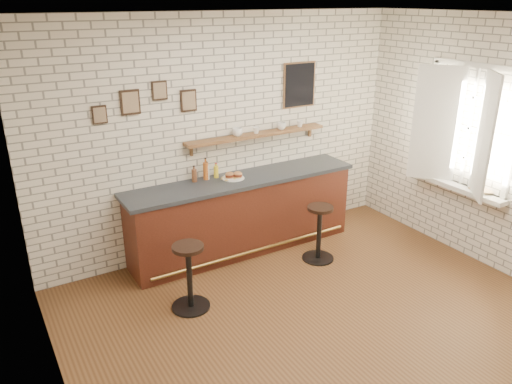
# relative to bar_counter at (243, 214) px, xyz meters

# --- Properties ---
(ground) EXTENTS (5.00, 5.00, 0.00)m
(ground) POSITION_rel_bar_counter_xyz_m (-0.06, -1.70, -0.51)
(ground) COLOR brown
(ground) RESTS_ON ground
(bar_counter) EXTENTS (3.10, 0.65, 1.01)m
(bar_counter) POSITION_rel_bar_counter_xyz_m (0.00, 0.00, 0.00)
(bar_counter) COLOR #512115
(bar_counter) RESTS_ON ground
(sandwich_plate) EXTENTS (0.28, 0.28, 0.01)m
(sandwich_plate) POSITION_rel_bar_counter_xyz_m (-0.11, 0.04, 0.51)
(sandwich_plate) COLOR white
(sandwich_plate) RESTS_ON bar_counter
(ciabatta_sandwich) EXTENTS (0.23, 0.16, 0.07)m
(ciabatta_sandwich) POSITION_rel_bar_counter_xyz_m (-0.10, 0.04, 0.55)
(ciabatta_sandwich) COLOR tan
(ciabatta_sandwich) RESTS_ON sandwich_plate
(potato_chips) EXTENTS (0.26, 0.19, 0.00)m
(potato_chips) POSITION_rel_bar_counter_xyz_m (-0.13, 0.04, 0.52)
(potato_chips) COLOR gold
(potato_chips) RESTS_ON sandwich_plate
(bitters_bottle_brown) EXTENTS (0.06, 0.06, 0.21)m
(bitters_bottle_brown) POSITION_rel_bar_counter_xyz_m (-0.58, 0.18, 0.59)
(bitters_bottle_brown) COLOR brown
(bitters_bottle_brown) RESTS_ON bar_counter
(bitters_bottle_white) EXTENTS (0.06, 0.06, 0.23)m
(bitters_bottle_white) POSITION_rel_bar_counter_xyz_m (-0.40, 0.18, 0.60)
(bitters_bottle_white) COLOR silver
(bitters_bottle_white) RESTS_ON bar_counter
(bitters_bottle_amber) EXTENTS (0.07, 0.07, 0.28)m
(bitters_bottle_amber) POSITION_rel_bar_counter_xyz_m (-0.42, 0.18, 0.62)
(bitters_bottle_amber) COLOR #AE541C
(bitters_bottle_amber) RESTS_ON bar_counter
(condiment_bottle_yellow) EXTENTS (0.06, 0.06, 0.19)m
(condiment_bottle_yellow) POSITION_rel_bar_counter_xyz_m (-0.28, 0.18, 0.58)
(condiment_bottle_yellow) COLOR gold
(condiment_bottle_yellow) RESTS_ON bar_counter
(bar_stool_left) EXTENTS (0.42, 0.42, 0.75)m
(bar_stool_left) POSITION_rel_bar_counter_xyz_m (-1.15, -0.88, -0.11)
(bar_stool_left) COLOR black
(bar_stool_left) RESTS_ON ground
(bar_stool_right) EXTENTS (0.40, 0.40, 0.73)m
(bar_stool_right) POSITION_rel_bar_counter_xyz_m (0.70, -0.72, -0.12)
(bar_stool_right) COLOR black
(bar_stool_right) RESTS_ON ground
(wall_shelf) EXTENTS (2.00, 0.18, 0.18)m
(wall_shelf) POSITION_rel_bar_counter_xyz_m (0.34, 0.20, 0.97)
(wall_shelf) COLOR brown
(wall_shelf) RESTS_ON ground
(shelf_cup_a) EXTENTS (0.17, 0.17, 0.11)m
(shelf_cup_a) POSITION_rel_bar_counter_xyz_m (0.05, 0.20, 1.05)
(shelf_cup_a) COLOR white
(shelf_cup_a) RESTS_ON wall_shelf
(shelf_cup_b) EXTENTS (0.13, 0.13, 0.08)m
(shelf_cup_b) POSITION_rel_bar_counter_xyz_m (0.32, 0.20, 1.04)
(shelf_cup_b) COLOR white
(shelf_cup_b) RESTS_ON wall_shelf
(shelf_cup_c) EXTENTS (0.15, 0.15, 0.10)m
(shelf_cup_c) POSITION_rel_bar_counter_xyz_m (0.71, 0.20, 1.04)
(shelf_cup_c) COLOR white
(shelf_cup_c) RESTS_ON wall_shelf
(shelf_cup_d) EXTENTS (0.12, 0.12, 0.08)m
(shelf_cup_d) POSITION_rel_bar_counter_xyz_m (1.01, 0.20, 1.04)
(shelf_cup_d) COLOR white
(shelf_cup_d) RESTS_ON wall_shelf
(back_wall_decor) EXTENTS (2.96, 0.02, 0.56)m
(back_wall_decor) POSITION_rel_bar_counter_xyz_m (0.16, 0.28, 1.54)
(back_wall_decor) COLOR black
(back_wall_decor) RESTS_ON ground
(window_sill) EXTENTS (0.20, 1.35, 0.06)m
(window_sill) POSITION_rel_bar_counter_xyz_m (2.34, -1.40, 0.39)
(window_sill) COLOR white
(window_sill) RESTS_ON ground
(casement_window) EXTENTS (0.40, 1.30, 1.56)m
(casement_window) POSITION_rel_bar_counter_xyz_m (2.29, -1.40, 1.14)
(casement_window) COLOR white
(casement_window) RESTS_ON ground
(book_lower) EXTENTS (0.19, 0.25, 0.02)m
(book_lower) POSITION_rel_bar_counter_xyz_m (2.32, -1.70, 0.43)
(book_lower) COLOR tan
(book_lower) RESTS_ON window_sill
(book_upper) EXTENTS (0.23, 0.24, 0.01)m
(book_upper) POSITION_rel_bar_counter_xyz_m (2.32, -1.73, 0.45)
(book_upper) COLOR tan
(book_upper) RESTS_ON book_lower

